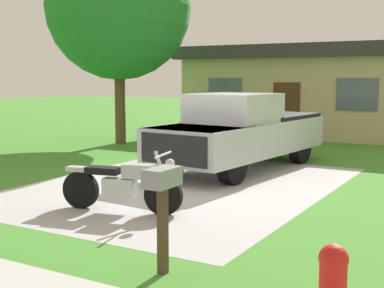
# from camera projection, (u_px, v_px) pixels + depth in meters

# --- Properties ---
(ground_plane) EXTENTS (80.00, 80.00, 0.00)m
(ground_plane) POSITION_uv_depth(u_px,v_px,m) (183.00, 185.00, 11.33)
(ground_plane) COLOR #43892C
(driveway_pad) EXTENTS (5.88, 7.92, 0.01)m
(driveway_pad) POSITION_uv_depth(u_px,v_px,m) (183.00, 185.00, 11.33)
(driveway_pad) COLOR #ACACAC
(driveway_pad) RESTS_ON ground
(motorcycle) EXTENTS (2.18, 0.83, 1.09)m
(motorcycle) POSITION_uv_depth(u_px,v_px,m) (122.00, 185.00, 9.08)
(motorcycle) COLOR black
(motorcycle) RESTS_ON ground
(pickup_truck) EXTENTS (2.53, 5.78, 1.90)m
(pickup_truck) POSITION_uv_depth(u_px,v_px,m) (243.00, 131.00, 13.30)
(pickup_truck) COLOR black
(pickup_truck) RESTS_ON ground
(mailbox) EXTENTS (0.26, 0.48, 1.26)m
(mailbox) POSITION_uv_depth(u_px,v_px,m) (162.00, 192.00, 6.14)
(mailbox) COLOR #4C3823
(mailbox) RESTS_ON ground
(shade_tree) EXTENTS (4.89, 4.89, 7.08)m
(shade_tree) POSITION_uv_depth(u_px,v_px,m) (118.00, 8.00, 17.92)
(shade_tree) COLOR brown
(shade_tree) RESTS_ON ground
(neighbor_house) EXTENTS (9.60, 5.60, 3.50)m
(neighbor_house) POSITION_uv_depth(u_px,v_px,m) (308.00, 90.00, 21.58)
(neighbor_house) COLOR tan
(neighbor_house) RESTS_ON ground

